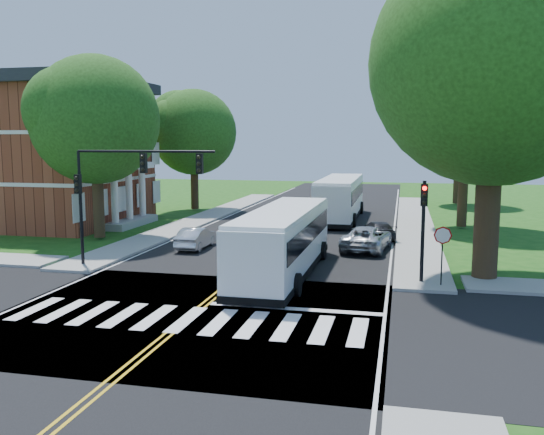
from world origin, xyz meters
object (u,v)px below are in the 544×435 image
(signal_ne, at_px, (423,218))
(suv, at_px, (367,238))
(bus_follow, at_px, (340,198))
(signal_nw, at_px, (123,180))
(dark_sedan, at_px, (378,230))
(hatchback, at_px, (196,238))
(bus_lead, at_px, (283,240))

(signal_ne, height_order, suv, signal_ne)
(bus_follow, bearing_deg, signal_nw, 67.40)
(signal_ne, distance_m, dark_sedan, 11.98)
(signal_nw, bearing_deg, hatchback, 75.94)
(bus_lead, distance_m, suv, 7.94)
(signal_nw, distance_m, suv, 14.05)
(signal_nw, distance_m, bus_follow, 22.09)
(signal_ne, xyz_separation_m, bus_lead, (-6.26, 0.51, -1.32))
(hatchback, relative_size, suv, 0.76)
(signal_nw, xyz_separation_m, suv, (11.22, 7.62, -3.67))
(dark_sedan, bearing_deg, signal_ne, 84.29)
(bus_lead, relative_size, dark_sedan, 3.04)
(signal_nw, height_order, bus_lead, signal_nw)
(signal_nw, height_order, suv, signal_nw)
(signal_nw, height_order, bus_follow, signal_nw)
(signal_ne, distance_m, suv, 8.43)
(signal_ne, distance_m, bus_lead, 6.41)
(signal_nw, height_order, signal_ne, signal_nw)
(hatchback, bearing_deg, signal_nw, 75.70)
(bus_lead, distance_m, dark_sedan, 11.71)
(suv, xyz_separation_m, dark_sedan, (0.47, 3.90, -0.12))
(suv, distance_m, dark_sedan, 3.93)
(signal_ne, relative_size, suv, 0.88)
(bus_follow, bearing_deg, bus_lead, 88.19)
(signal_ne, bearing_deg, bus_follow, 105.78)
(bus_follow, xyz_separation_m, dark_sedan, (3.36, -8.77, -1.18))
(signal_ne, relative_size, bus_lead, 0.37)
(hatchback, height_order, suv, suv)
(bus_lead, relative_size, bus_follow, 0.93)
(signal_ne, bearing_deg, suv, 110.42)
(signal_nw, relative_size, signal_ne, 1.62)
(bus_lead, height_order, dark_sedan, bus_lead)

